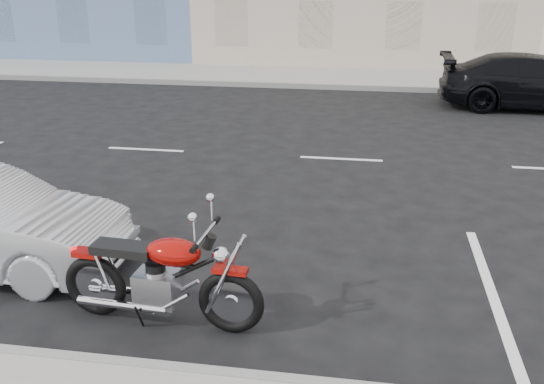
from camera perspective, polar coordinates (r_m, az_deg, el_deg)
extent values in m
plane|color=black|center=(12.02, 16.10, 2.55)|extent=(120.00, 120.00, 0.00)
cube|color=gray|center=(20.67, -0.62, 10.91)|extent=(80.00, 3.40, 0.15)
cube|color=gray|center=(19.02, -1.50, 10.07)|extent=(80.00, 0.12, 0.16)
torus|color=black|center=(6.12, 3.28, -11.27)|extent=(0.70, 0.16, 0.70)
torus|color=black|center=(6.50, -10.12, -9.54)|extent=(0.70, 0.16, 0.70)
cube|color=#8E0905|center=(5.94, 3.35, -8.29)|extent=(0.36, 0.16, 0.05)
cube|color=#8E0905|center=(6.34, -10.69, -6.48)|extent=(0.32, 0.19, 0.06)
cube|color=gray|center=(6.25, -4.07, -9.91)|extent=(0.46, 0.34, 0.35)
ellipsoid|color=#8E0905|center=(5.99, -2.26, -6.55)|extent=(0.60, 0.39, 0.28)
cube|color=black|center=(6.15, -7.25, -6.15)|extent=(0.66, 0.31, 0.09)
cylinder|color=silver|center=(5.81, 1.09, -4.81)|extent=(0.09, 0.73, 0.04)
sphere|color=silver|center=(5.88, 2.48, -6.86)|extent=(0.18, 0.18, 0.18)
cylinder|color=silver|center=(6.32, -7.46, -11.45)|extent=(0.99, 0.15, 0.08)
cylinder|color=silver|center=(6.55, -6.58, -10.15)|extent=(0.99, 0.15, 0.08)
cylinder|color=silver|center=(5.97, 2.84, -8.67)|extent=(0.40, 0.07, 0.83)
cylinder|color=black|center=(6.11, -2.03, -8.74)|extent=(0.84, 0.11, 0.51)
imported|color=black|center=(17.40, 23.50, 9.48)|extent=(4.90, 2.12, 1.40)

